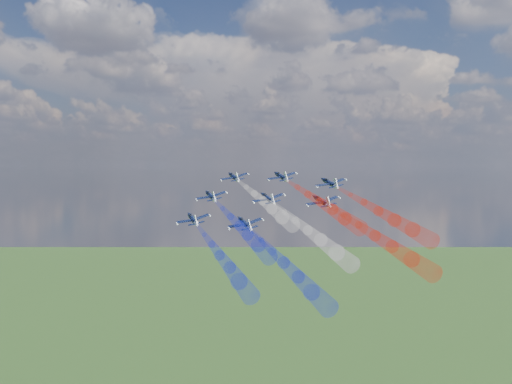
% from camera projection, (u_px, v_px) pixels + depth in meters
% --- Properties ---
extents(jet_lead, '(14.18, 14.85, 7.40)m').
position_uv_depth(jet_lead, '(234.00, 177.00, 186.92)').
color(jet_lead, black).
extents(trail_lead, '(27.59, 37.93, 13.91)m').
position_uv_depth(trail_lead, '(263.00, 201.00, 162.50)').
color(trail_lead, white).
extents(jet_inner_left, '(14.18, 14.85, 7.40)m').
position_uv_depth(jet_inner_left, '(211.00, 196.00, 170.54)').
color(jet_inner_left, black).
extents(trail_inner_left, '(27.59, 37.93, 13.91)m').
position_uv_depth(trail_inner_left, '(239.00, 225.00, 146.12)').
color(trail_inner_left, '#1725C8').
extents(jet_inner_right, '(14.18, 14.85, 7.40)m').
position_uv_depth(jet_inner_right, '(281.00, 177.00, 176.97)').
color(jet_inner_right, black).
extents(trail_inner_right, '(27.59, 37.93, 13.91)m').
position_uv_depth(trail_inner_right, '(319.00, 202.00, 152.55)').
color(trail_inner_right, red).
extents(jet_outer_left, '(14.18, 14.85, 7.40)m').
position_uv_depth(jet_outer_left, '(193.00, 219.00, 158.08)').
color(jet_outer_left, black).
extents(trail_outer_left, '(27.59, 37.93, 13.91)m').
position_uv_depth(trail_outer_left, '(220.00, 255.00, 133.66)').
color(trail_outer_left, '#1725C8').
extents(jet_center_third, '(14.18, 14.85, 7.40)m').
position_uv_depth(jet_center_third, '(268.00, 198.00, 162.62)').
color(jet_center_third, black).
extents(trail_center_third, '(27.59, 37.93, 13.91)m').
position_uv_depth(trail_center_third, '(308.00, 230.00, 138.20)').
color(trail_center_third, white).
extents(jet_outer_right, '(14.18, 14.85, 7.40)m').
position_uv_depth(jet_outer_right, '(330.00, 183.00, 168.01)').
color(jet_outer_right, black).
extents(trail_outer_right, '(27.59, 37.93, 13.91)m').
position_uv_depth(trail_outer_right, '(379.00, 211.00, 143.58)').
color(trail_outer_right, red).
extents(jet_rear_left, '(14.18, 14.85, 7.40)m').
position_uv_depth(jet_rear_left, '(245.00, 224.00, 150.00)').
color(jet_rear_left, black).
extents(trail_rear_left, '(27.59, 37.93, 13.91)m').
position_uv_depth(trail_rear_left, '(284.00, 263.00, 125.58)').
color(trail_rear_left, '#1725C8').
extents(jet_rear_right, '(14.18, 14.85, 7.40)m').
position_uv_depth(jet_rear_right, '(322.00, 201.00, 154.10)').
color(jet_rear_right, black).
extents(trail_rear_right, '(27.59, 37.93, 13.91)m').
position_uv_depth(trail_rear_right, '(374.00, 235.00, 129.67)').
color(trail_rear_right, red).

